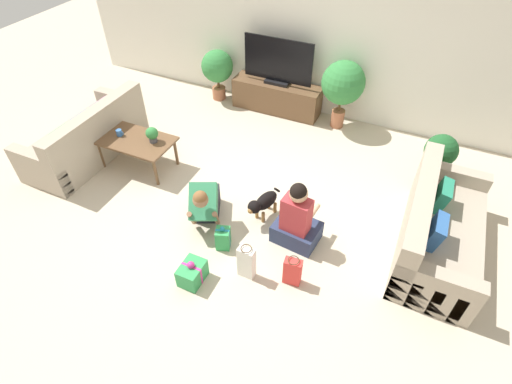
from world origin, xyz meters
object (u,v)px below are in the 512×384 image
at_px(sofa_left, 88,138).
at_px(sofa_right, 437,231).
at_px(coffee_table, 136,142).
at_px(gift_box_a, 192,273).
at_px(gift_box_b, 223,238).
at_px(mug, 119,133).
at_px(dog, 263,203).
at_px(gift_bag_a, 246,262).
at_px(tv_console, 277,97).
at_px(person_sitting, 297,221).
at_px(potted_plant_corner_right, 440,154).
at_px(person_kneeling, 205,203).
at_px(tabletop_plant, 152,134).
at_px(tv, 278,64).
at_px(potted_plant_back_left, 217,68).
at_px(potted_plant_back_right, 343,84).
at_px(gift_bag_b, 292,271).

relative_size(sofa_left, sofa_right, 1.00).
height_order(sofa_left, coffee_table, sofa_left).
distance_m(gift_box_a, gift_box_b, 0.56).
height_order(coffee_table, mug, mug).
distance_m(dog, gift_box_b, 0.68).
bearing_deg(sofa_right, mug, 92.08).
xyz_separation_m(gift_bag_a, mug, (-2.49, 1.09, 0.29)).
height_order(tv_console, person_sitting, person_sitting).
bearing_deg(gift_bag_a, potted_plant_corner_right, 56.83).
distance_m(person_kneeling, tabletop_plant, 1.36).
distance_m(sofa_right, person_kneeling, 2.70).
relative_size(tv_console, tabletop_plant, 6.74).
xyz_separation_m(tv, dog, (0.84, -2.48, -0.60)).
bearing_deg(potted_plant_corner_right, gift_bag_a, -123.17).
bearing_deg(gift_box_a, coffee_table, 141.04).
bearing_deg(mug, gift_box_b, -22.05).
relative_size(sofa_right, dog, 3.31).
xyz_separation_m(potted_plant_back_left, dog, (1.94, -2.43, -0.33)).
height_order(gift_box_b, mug, mug).
distance_m(potted_plant_corner_right, mug, 4.38).
xyz_separation_m(tv_console, potted_plant_back_right, (1.10, -0.05, 0.50)).
bearing_deg(dog, gift_bag_a, -59.95).
relative_size(potted_plant_back_right, tabletop_plant, 4.98).
bearing_deg(person_sitting, potted_plant_back_left, -40.78).
bearing_deg(gift_box_b, dog, 69.75).
distance_m(tv, mug, 2.71).
relative_size(sofa_right, gift_box_a, 6.08).
xyz_separation_m(potted_plant_back_left, person_kneeling, (1.33, -2.78, -0.27)).
distance_m(gift_box_a, mug, 2.46).
bearing_deg(tv, gift_box_b, -78.87).
bearing_deg(gift_box_a, gift_bag_a, 31.36).
bearing_deg(mug, dog, -5.26).
height_order(sofa_right, mug, sofa_right).
height_order(person_sitting, mug, person_sitting).
height_order(person_sitting, gift_box_a, person_sitting).
height_order(potted_plant_corner_right, gift_bag_a, potted_plant_corner_right).
height_order(coffee_table, gift_box_a, coffee_table).
relative_size(sofa_left, tabletop_plant, 8.34).
bearing_deg(potted_plant_back_right, dog, -96.13).
relative_size(tv_console, gift_box_a, 4.91).
bearing_deg(gift_bag_a, person_sitting, 65.76).
height_order(potted_plant_back_right, gift_bag_b, potted_plant_back_right).
bearing_deg(sofa_right, gift_box_a, 124.02).
xyz_separation_m(tv_console, person_sitting, (1.35, -2.66, 0.08)).
height_order(person_sitting, dog, person_sitting).
bearing_deg(gift_box_b, potted_plant_corner_right, 47.61).
distance_m(potted_plant_corner_right, gift_box_a, 3.57).
distance_m(sofa_right, dog, 2.02).
bearing_deg(gift_bag_a, dog, 102.41).
distance_m(tv_console, person_sitting, 2.99).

